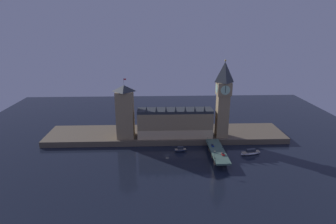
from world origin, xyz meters
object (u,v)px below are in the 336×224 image
object	(u,v)px
street_lamp_far	(208,139)
boat_upstream	(180,150)
car_northbound_lead	(213,145)
pedestrian_mid_walk	(223,147)
street_lamp_near	(215,154)
boat_downstream	(251,152)
clock_tower	(223,97)
car_southbound_lead	(223,154)
victoria_tower	(125,111)
pedestrian_near_rail	(215,157)

from	to	relation	value
street_lamp_far	boat_upstream	distance (m)	25.04
car_northbound_lead	boat_upstream	xyz separation A→B (m)	(-26.25, 3.37, -5.01)
car_northbound_lead	pedestrian_mid_walk	world-z (taller)	pedestrian_mid_walk
street_lamp_near	boat_downstream	distance (m)	39.39
clock_tower	street_lamp_near	distance (m)	57.99
street_lamp_far	clock_tower	bearing A→B (deg)	48.31
pedestrian_mid_walk	boat_downstream	world-z (taller)	pedestrian_mid_walk
car_southbound_lead	street_lamp_far	bearing A→B (deg)	108.31
clock_tower	boat_downstream	world-z (taller)	clock_tower
boat_upstream	victoria_tower	bearing A→B (deg)	154.62
clock_tower	victoria_tower	xyz separation A→B (m)	(-85.96, 2.32, -12.71)
car_northbound_lead	boat_downstream	distance (m)	31.57
clock_tower	victoria_tower	distance (m)	86.92
victoria_tower	pedestrian_near_rail	world-z (taller)	victoria_tower
clock_tower	boat_upstream	size ratio (longest dim) A/B	6.35
street_lamp_near	street_lamp_far	bearing A→B (deg)	90.00
pedestrian_near_rail	street_lamp_near	bearing A→B (deg)	-125.38
street_lamp_near	street_lamp_far	xyz separation A→B (m)	(0.00, 29.44, -0.17)
car_southbound_lead	street_lamp_far	world-z (taller)	street_lamp_far
pedestrian_mid_walk	boat_downstream	size ratio (longest dim) A/B	0.09
car_northbound_lead	car_southbound_lead	bearing A→B (deg)	-73.65
pedestrian_mid_walk	street_lamp_far	xyz separation A→B (m)	(-10.21, 10.98, 3.06)
boat_upstream	boat_downstream	xyz separation A→B (m)	(57.15, -7.57, 0.08)
street_lamp_near	clock_tower	bearing A→B (deg)	72.02
clock_tower	boat_upstream	xyz separation A→B (m)	(-38.43, -20.24, -39.93)
clock_tower	pedestrian_mid_walk	world-z (taller)	clock_tower
car_southbound_lead	boat_downstream	bearing A→B (deg)	25.69
boat_upstream	boat_downstream	world-z (taller)	boat_downstream
pedestrian_mid_walk	street_lamp_near	size ratio (longest dim) A/B	0.25
car_northbound_lead	street_lamp_near	distance (m)	23.15
clock_tower	pedestrian_mid_walk	bearing A→B (deg)	-99.82
street_lamp_near	boat_downstream	size ratio (longest dim) A/B	0.36
victoria_tower	boat_upstream	distance (m)	59.23
car_northbound_lead	boat_downstream	xyz separation A→B (m)	(30.90, -4.21, -4.93)
clock_tower	car_northbound_lead	bearing A→B (deg)	-117.29
clock_tower	street_lamp_far	bearing A→B (deg)	-131.69
street_lamp_near	boat_downstream	bearing A→B (deg)	28.74
victoria_tower	pedestrian_mid_walk	bearing A→B (deg)	-20.40
boat_upstream	car_southbound_lead	bearing A→B (deg)	-32.81
pedestrian_near_rail	car_southbound_lead	bearing A→B (deg)	36.47
clock_tower	car_southbound_lead	xyz separation A→B (m)	(-7.28, -40.32, -34.87)
victoria_tower	car_northbound_lead	size ratio (longest dim) A/B	12.19
car_northbound_lead	pedestrian_near_rail	distance (m)	22.29
victoria_tower	boat_downstream	xyz separation A→B (m)	(104.68, -30.13, -27.14)
victoria_tower	boat_upstream	size ratio (longest dim) A/B	4.92
victoria_tower	pedestrian_mid_walk	world-z (taller)	victoria_tower
pedestrian_near_rail	boat_downstream	size ratio (longest dim) A/B	0.09
car_southbound_lead	boat_upstream	xyz separation A→B (m)	(-31.15, 20.08, -5.06)
pedestrian_mid_walk	street_lamp_near	world-z (taller)	street_lamp_near
boat_upstream	clock_tower	bearing A→B (deg)	27.77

